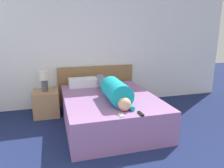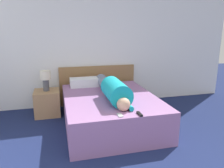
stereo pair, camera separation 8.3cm
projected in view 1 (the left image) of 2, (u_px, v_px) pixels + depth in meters
The scene contains 9 objects.
wall_back at pixel (92, 45), 4.61m from camera, with size 6.33×0.06×2.60m.
bed at pixel (110, 110), 3.78m from camera, with size 1.52×1.96×0.51m.
headboard at pixel (96, 85), 4.78m from camera, with size 1.64×0.04×0.85m.
nightstand at pixel (46, 103), 4.17m from camera, with size 0.47×0.47×0.48m.
table_lamp at pixel (44, 78), 4.05m from camera, with size 0.20×0.20×0.39m.
person_lying at pixel (113, 89), 3.59m from camera, with size 0.34×1.66×0.34m.
pillow_near_headboard at pixel (85, 82), 4.34m from camera, with size 0.64×0.29×0.16m.
tv_remote at pixel (141, 114), 2.92m from camera, with size 0.04×0.15×0.02m.
cell_phone at pixel (121, 115), 2.89m from camera, with size 0.06×0.13×0.01m.
Camera 1 is at (-0.86, -0.74, 1.63)m, focal length 35.00 mm.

